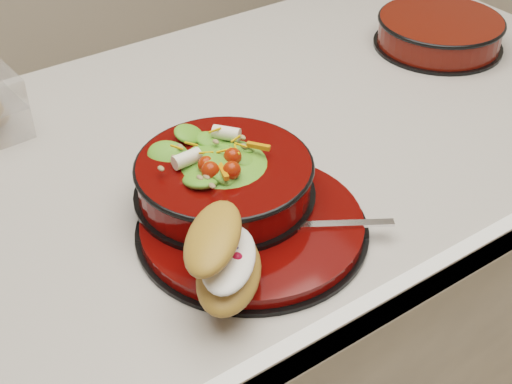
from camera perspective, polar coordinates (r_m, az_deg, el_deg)
island_counter at (r=1.38m, az=1.25°, el=-10.43°), size 1.24×0.74×0.90m
dinner_plate at (r=0.88m, az=-0.25°, el=-2.65°), size 0.29×0.29×0.02m
salad_bowl at (r=0.89m, az=-2.57°, el=1.58°), size 0.23×0.23×0.10m
croissant at (r=0.77m, az=-2.46°, el=-5.26°), size 0.14×0.15×0.08m
fork at (r=0.86m, az=5.68°, el=-2.61°), size 0.14×0.09×0.00m
extra_bowl at (r=1.35m, az=14.48°, el=12.37°), size 0.23×0.23×0.05m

